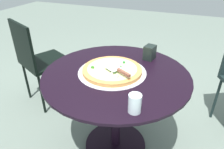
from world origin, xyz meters
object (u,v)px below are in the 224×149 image
Objects in this scene: patio_table at (116,93)px; drinking_cup at (135,103)px; napkin_dispenser at (150,52)px; pizza_server at (119,70)px; patio_chair_far at (38,58)px; pizza_on_tray at (112,70)px.

drinking_cup is (-0.34, -0.23, 0.22)m from patio_table.
napkin_dispenser is (0.64, 0.08, 0.00)m from drinking_cup.
pizza_server is 0.38m from napkin_dispenser.
patio_chair_far reaches higher than napkin_dispenser.
pizza_on_tray is 4.33× the size of napkin_dispenser.
drinking_cup is 0.65m from napkin_dispenser.
patio_table is 9.87× the size of drinking_cup.
drinking_cup reaches higher than patio_table.
patio_table is at bearing -84.40° from pizza_on_tray.
patio_chair_far is (0.62, 1.16, -0.22)m from drinking_cup.
pizza_server is (-0.05, -0.07, 0.04)m from pizza_on_tray.
napkin_dispenser is 0.12× the size of patio_chair_far.
napkin_dispenser is at bearing -30.96° from pizza_on_tray.
patio_table is 2.14× the size of pizza_on_tray.
drinking_cup reaches higher than pizza_on_tray.
drinking_cup is at bearing -145.83° from patio_table.
pizza_server is at bearing -108.89° from patio_chair_far.
napkin_dispenser is (0.36, -0.12, -0.00)m from pizza_server.
patio_chair_far reaches higher than pizza_on_tray.
drinking_cup is at bearing -118.06° from patio_chair_far.
patio_chair_far is at bearing -77.01° from napkin_dispenser.
drinking_cup is 1.33m from patio_chair_far.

